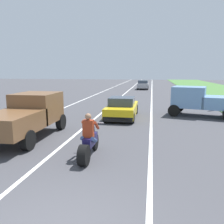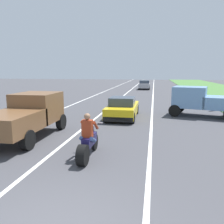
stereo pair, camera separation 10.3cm
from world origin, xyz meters
name	(u,v)px [view 1 (the left image)]	position (x,y,z in m)	size (l,w,h in m)	color
lane_stripe_left_solid	(83,100)	(-5.40, 20.00, 0.00)	(0.14, 120.00, 0.01)	white
lane_stripe_right_solid	(152,102)	(1.80, 20.00, 0.00)	(0.14, 120.00, 0.01)	white
lane_stripe_centre_dashed	(116,101)	(-1.80, 20.00, 0.00)	(0.14, 120.00, 0.01)	white
motorcycle_with_rider	(89,142)	(-0.33, 4.05, 0.59)	(0.70, 2.21, 1.62)	black
sports_car_yellow	(122,108)	(-0.11, 11.48, 0.63)	(1.84, 4.30, 1.37)	yellow
pickup_truck_left_lane_brown	(28,114)	(-3.76, 6.13, 1.11)	(2.02, 4.80, 1.98)	brown
pickup_truck_right_shoulder_light_blue	(203,100)	(5.20, 12.87, 1.11)	(5.14, 3.14, 1.98)	#6B93C6
distant_car_far_ahead	(143,85)	(0.31, 35.75, 0.77)	(1.80, 4.00, 1.50)	#99999E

